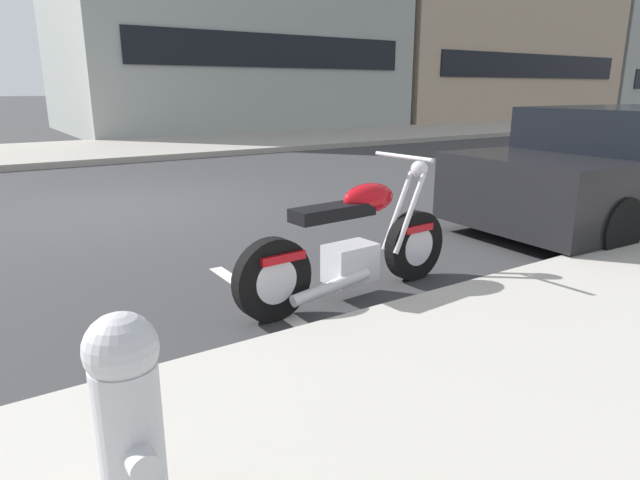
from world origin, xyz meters
TOP-DOWN VIEW (x-y plane):
  - ground_plane at (0.00, 0.00)m, footprint 260.00×260.00m
  - sidewalk_far_curb at (12.00, 7.36)m, footprint 120.00×5.00m
  - parking_stall_stripe at (0.00, -4.26)m, footprint 0.12×2.20m
  - parked_motorcycle at (0.64, -4.44)m, footprint 2.06×0.62m
  - parked_car_behind_motorcycle at (4.96, -4.25)m, footprint 4.65×2.05m
  - fire_hydrant at (-1.51, -6.08)m, footprint 0.24×0.36m
  - townhouse_corner_block at (22.10, 13.71)m, footprint 15.26×8.18m
  - townhouse_far_uphill at (37.23, 13.87)m, footprint 14.30×8.49m

SIDE VIEW (x-z plane):
  - ground_plane at x=0.00m, z-range 0.00..0.00m
  - parking_stall_stripe at x=0.00m, z-range 0.00..0.01m
  - sidewalk_far_curb at x=12.00m, z-range 0.00..0.14m
  - parked_motorcycle at x=0.64m, z-range -0.13..0.97m
  - fire_hydrant at x=-1.51m, z-range 0.16..0.96m
  - parked_car_behind_motorcycle at x=4.96m, z-range -0.03..1.38m
  - townhouse_far_uphill at x=37.23m, z-range 0.00..9.71m
  - townhouse_corner_block at x=22.10m, z-range 0.00..12.04m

